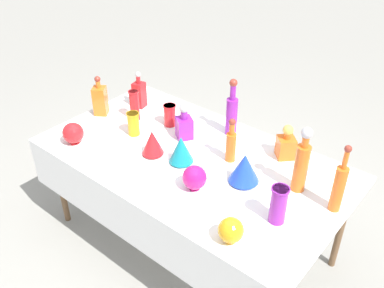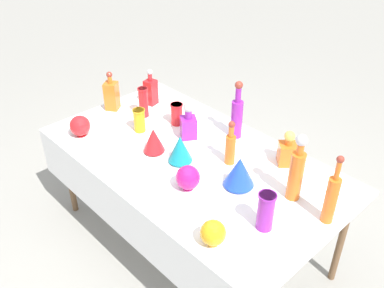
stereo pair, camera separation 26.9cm
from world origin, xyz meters
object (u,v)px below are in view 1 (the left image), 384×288
Objects in this scene: tall_bottle_1 at (232,112)px; square_decanter_3 at (100,99)px; slender_vase_0 at (279,204)px; slender_vase_2 at (170,114)px; slender_vase_1 at (133,123)px; fluted_vase_1 at (152,142)px; slender_vase_3 at (134,105)px; round_bowl_2 at (73,133)px; tall_bottle_3 at (302,163)px; square_decanter_1 at (184,124)px; fluted_vase_0 at (244,168)px; tall_bottle_0 at (231,144)px; tall_bottle_2 at (339,186)px; round_bowl_0 at (231,230)px; square_decanter_2 at (139,93)px; round_bowl_1 at (195,178)px; square_decanter_0 at (286,144)px; fluted_vase_2 at (181,149)px.

square_decanter_3 is (-0.91, -0.39, -0.05)m from tall_bottle_1.
slender_vase_0 reaches higher than slender_vase_2.
slender_vase_1 is 0.29m from fluted_vase_1.
slender_vase_3 is 1.53× the size of round_bowl_2.
tall_bottle_3 reaches higher than square_decanter_1.
slender_vase_3 is (0.25, 0.10, 0.00)m from square_decanter_3.
tall_bottle_3 reaches higher than fluted_vase_0.
tall_bottle_2 is at bearing -0.84° from tall_bottle_0.
tall_bottle_2 reaches higher than square_decanter_3.
fluted_vase_0 is 1.12× the size of fluted_vase_1.
fluted_vase_1 reaches higher than slender_vase_1.
slender_vase_3 is at bearing 133.54° from slender_vase_1.
round_bowl_0 is (0.80, -0.58, -0.03)m from square_decanter_1.
square_decanter_2 is 1.66× the size of fluted_vase_1.
round_bowl_0 is (0.82, -0.30, -0.02)m from fluted_vase_1.
square_decanter_1 reaches higher than round_bowl_1.
tall_bottle_1 is 1.36× the size of square_decanter_3.
tall_bottle_3 reaches higher than square_decanter_3.
round_bowl_2 is (0.17, -0.38, -0.04)m from square_decanter_3.
tall_bottle_1 is 2.76× the size of round_bowl_1.
slender_vase_3 is at bearing -178.37° from tall_bottle_0.
tall_bottle_2 is at bearing 6.76° from slender_vase_1.
square_decanter_1 is 0.74m from round_bowl_2.
tall_bottle_2 reaches higher than square_decanter_0.
tall_bottle_1 is 2.14× the size of fluted_vase_0.
round_bowl_1 is (1.09, -0.23, -0.04)m from square_decanter_3.
tall_bottle_1 is 0.69m from tall_bottle_3.
slender_vase_3 is at bearing 149.58° from fluted_vase_1.
fluted_vase_0 is at bearing -46.76° from tall_bottle_1.
fluted_vase_2 is at bearing 147.34° from round_bowl_1.
tall_bottle_0 is at bearing 90.72° from round_bowl_1.
square_decanter_0 is (-0.22, 0.24, -0.09)m from tall_bottle_3.
slender_vase_2 is at bearing 146.97° from round_bowl_0.
tall_bottle_3 is at bearing -20.73° from tall_bottle_1.
square_decanter_2 reaches higher than fluted_vase_0.
tall_bottle_0 is 0.70m from round_bowl_0.
slender_vase_2 is at bearing 140.92° from fluted_vase_2.
slender_vase_2 is 0.86× the size of fluted_vase_2.
round_bowl_2 is (-0.08, -0.49, -0.04)m from slender_vase_3.
round_bowl_2 is (-1.39, -0.52, -0.11)m from tall_bottle_3.
square_decanter_1 is at bearing 45.27° from round_bowl_2.
fluted_vase_1 is at bearing -18.72° from slender_vase_1.
slender_vase_2 is 0.46m from fluted_vase_2.
fluted_vase_1 is at bearing -167.13° from tall_bottle_2.
fluted_vase_0 is (-0.06, -0.39, 0.01)m from square_decanter_0.
square_decanter_0 is at bearing 5.62° from square_decanter_2.
tall_bottle_2 reaches higher than slender_vase_1.
tall_bottle_2 is at bearing 61.68° from round_bowl_0.
square_decanter_2 is 0.41m from slender_vase_1.
tall_bottle_1 is 0.45m from slender_vase_2.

